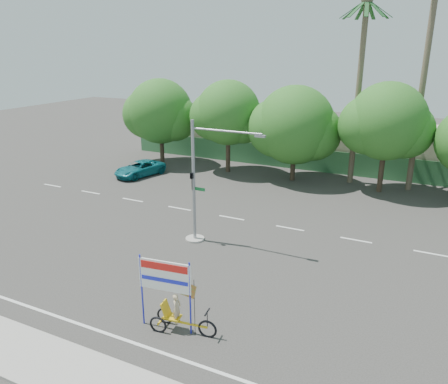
% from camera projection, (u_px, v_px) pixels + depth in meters
% --- Properties ---
extents(ground, '(120.00, 120.00, 0.00)m').
position_uv_depth(ground, '(199.00, 280.00, 21.04)').
color(ground, '#33302D').
rests_on(ground, ground).
extents(sidewalk_near, '(50.00, 2.40, 0.12)m').
position_uv_depth(sidewalk_near, '(91.00, 381.00, 14.63)').
color(sidewalk_near, gray).
rests_on(sidewalk_near, ground).
extents(fence, '(38.00, 0.08, 2.00)m').
position_uv_depth(fence, '(315.00, 160.00, 39.07)').
color(fence, '#336B3D').
rests_on(fence, ground).
extents(building_left, '(12.00, 8.00, 4.00)m').
position_uv_depth(building_left, '(235.00, 132.00, 46.73)').
color(building_left, beige).
rests_on(building_left, ground).
extents(building_right, '(14.00, 8.00, 3.60)m').
position_uv_depth(building_right, '(416.00, 150.00, 39.35)').
color(building_right, beige).
rests_on(building_right, ground).
extents(tree_far_left, '(7.14, 6.00, 7.96)m').
position_uv_depth(tree_far_left, '(160.00, 113.00, 40.70)').
color(tree_far_left, '#473828').
rests_on(tree_far_left, ground).
extents(tree_left, '(6.66, 5.60, 8.07)m').
position_uv_depth(tree_left, '(228.00, 115.00, 37.71)').
color(tree_left, '#473828').
rests_on(tree_left, ground).
extents(tree_center, '(7.62, 6.40, 7.85)m').
position_uv_depth(tree_center, '(294.00, 127.00, 35.42)').
color(tree_center, '#473828').
rests_on(tree_center, ground).
extents(tree_right, '(6.90, 5.80, 8.36)m').
position_uv_depth(tree_right, '(386.00, 124.00, 32.28)').
color(tree_right, '#473828').
rests_on(tree_right, ground).
extents(palm_tall, '(3.73, 3.79, 17.45)m').
position_uv_depth(palm_tall, '(428.00, 50.00, 31.05)').
color(palm_tall, '#70604C').
rests_on(palm_tall, ground).
extents(palm_short, '(3.73, 3.79, 14.45)m').
position_uv_depth(palm_short, '(360.00, 72.00, 33.42)').
color(palm_short, '#70604C').
rests_on(palm_short, ground).
extents(traffic_signal, '(4.72, 1.10, 7.00)m').
position_uv_depth(traffic_signal, '(198.00, 193.00, 24.42)').
color(traffic_signal, gray).
rests_on(traffic_signal, ground).
extents(trike_billboard, '(3.19, 0.92, 3.15)m').
position_uv_depth(trike_billboard, '(173.00, 302.00, 16.98)').
color(trike_billboard, black).
rests_on(trike_billboard, ground).
extents(pickup_truck, '(3.26, 5.01, 1.28)m').
position_uv_depth(pickup_truck, '(140.00, 169.00, 37.81)').
color(pickup_truck, '#106973').
rests_on(pickup_truck, ground).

